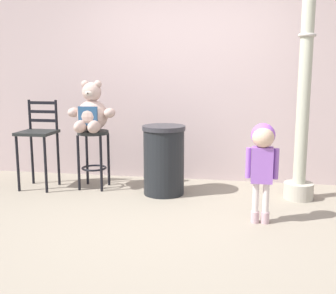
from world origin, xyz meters
TOP-DOWN VIEW (x-y plane):
  - ground_plane at (0.00, 0.00)m, footprint 24.00×24.00m
  - building_wall at (0.00, 1.85)m, footprint 7.86×0.30m
  - bar_stool_with_teddy at (-1.05, 1.08)m, footprint 0.37×0.37m
  - teddy_bear at (-1.05, 1.05)m, footprint 0.57×0.51m
  - child_walking at (0.89, 0.20)m, footprint 0.30×0.24m
  - trash_bin at (-0.17, 0.98)m, footprint 0.49×0.49m
  - lamppost at (1.34, 1.04)m, footprint 0.33×0.33m
  - bar_chair_empty at (-1.71, 0.98)m, footprint 0.41×0.41m

SIDE VIEW (x-z plane):
  - ground_plane at x=0.00m, z-range 0.00..0.00m
  - trash_bin at x=-0.17m, z-range 0.00..0.80m
  - bar_stool_with_teddy at x=-1.05m, z-range 0.15..0.85m
  - bar_chair_empty at x=-1.71m, z-range 0.09..1.15m
  - child_walking at x=0.89m, z-range 0.21..1.15m
  - teddy_bear at x=-1.05m, z-range 0.62..1.22m
  - lamppost at x=1.34m, z-range -0.30..2.77m
  - building_wall at x=0.00m, z-range 0.00..3.08m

